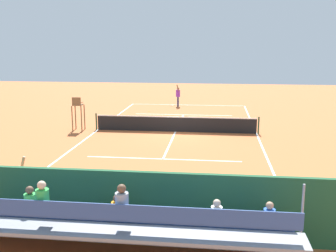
# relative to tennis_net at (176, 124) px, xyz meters

# --- Properties ---
(ground_plane) EXTENTS (60.00, 60.00, 0.00)m
(ground_plane) POSITION_rel_tennis_net_xyz_m (0.00, 0.00, -0.50)
(ground_plane) COLOR #BC6033
(court_line_markings) EXTENTS (10.10, 22.20, 0.01)m
(court_line_markings) POSITION_rel_tennis_net_xyz_m (0.00, -0.04, -0.50)
(court_line_markings) COLOR white
(court_line_markings) RESTS_ON ground
(tennis_net) EXTENTS (10.30, 0.10, 1.07)m
(tennis_net) POSITION_rel_tennis_net_xyz_m (0.00, 0.00, 0.00)
(tennis_net) COLOR black
(tennis_net) RESTS_ON ground
(backdrop_wall) EXTENTS (18.00, 0.16, 2.00)m
(backdrop_wall) POSITION_rel_tennis_net_xyz_m (0.00, 14.00, 0.50)
(backdrop_wall) COLOR #235633
(backdrop_wall) RESTS_ON ground
(bleacher_stand) EXTENTS (9.06, 2.40, 2.48)m
(bleacher_stand) POSITION_rel_tennis_net_xyz_m (0.01, 15.35, 0.43)
(bleacher_stand) COLOR gray
(bleacher_stand) RESTS_ON ground
(umpire_chair) EXTENTS (0.67, 0.67, 2.14)m
(umpire_chair) POSITION_rel_tennis_net_xyz_m (6.20, 0.27, 0.81)
(umpire_chair) COLOR brown
(umpire_chair) RESTS_ON ground
(courtside_bench) EXTENTS (1.80, 0.40, 0.93)m
(courtside_bench) POSITION_rel_tennis_net_xyz_m (-3.22, 13.27, 0.06)
(courtside_bench) COLOR #234C2D
(courtside_bench) RESTS_ON ground
(equipment_bag) EXTENTS (0.90, 0.36, 0.36)m
(equipment_bag) POSITION_rel_tennis_net_xyz_m (-1.63, 13.40, -0.32)
(equipment_bag) COLOR black
(equipment_bag) RESTS_ON ground
(tennis_player) EXTENTS (0.36, 0.53, 1.93)m
(tennis_player) POSITION_rel_tennis_net_xyz_m (0.80, -10.13, 0.51)
(tennis_player) COLOR navy
(tennis_player) RESTS_ON ground
(tennis_racket) EXTENTS (0.36, 0.58, 0.03)m
(tennis_racket) POSITION_rel_tennis_net_xyz_m (1.35, -10.56, -0.49)
(tennis_racket) COLOR black
(tennis_racket) RESTS_ON ground
(tennis_ball_near) EXTENTS (0.07, 0.07, 0.07)m
(tennis_ball_near) POSITION_rel_tennis_net_xyz_m (2.88, -7.09, -0.47)
(tennis_ball_near) COLOR #CCDB33
(tennis_ball_near) RESTS_ON ground
(line_judge) EXTENTS (0.36, 0.53, 1.93)m
(line_judge) POSITION_rel_tennis_net_xyz_m (3.72, 12.91, 0.51)
(line_judge) COLOR #232328
(line_judge) RESTS_ON ground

